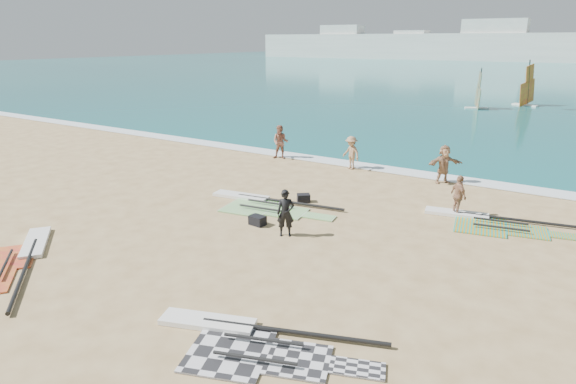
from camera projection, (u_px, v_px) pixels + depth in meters
The scene contains 17 objects.
ground at pixel (219, 262), 13.83m from camera, with size 300.00×300.00×0.00m, color tan.
sea at pixel (562, 66), 120.21m from camera, with size 300.00×240.00×0.06m, color #0D5761.
surf_line at pixel (381, 169), 23.75m from camera, with size 300.00×1.20×0.04m, color white.
far_town at pixel (508, 46), 141.37m from camera, with size 160.00×8.00×12.00m.
rig_grey at pixel (245, 340), 10.15m from camera, with size 5.19×2.99×0.20m.
rig_green at pixel (260, 203), 18.61m from camera, with size 5.57×2.52×0.20m.
rig_orange at pixel (487, 222), 16.74m from camera, with size 5.29×2.51×0.20m.
rig_red at pixel (12, 260), 13.84m from camera, with size 4.63×4.58×0.20m.
gear_bag_near at pixel (304, 198), 18.90m from camera, with size 0.49×0.36×0.31m, color black.
gear_bag_far at pixel (257, 220), 16.55m from camera, with size 0.54×0.38×0.32m, color black.
person_wetsuit at pixel (286, 213), 15.45m from camera, with size 0.57×0.37×1.55m, color black.
beachgoer_left at pixel (281, 142), 25.58m from camera, with size 0.87×0.68×1.80m, color #985F4A.
beachgoer_mid at pixel (351, 153), 23.50m from camera, with size 1.06×0.61×1.64m, color #9F7856.
beachgoer_back at pixel (459, 196), 17.29m from camera, with size 0.88×0.36×1.49m, color #A37455.
beachgoer_right at pixel (444, 164), 21.20m from camera, with size 1.59×0.51×1.72m, color #A97E5B.
windsurfer_left at pixel (478, 97), 44.07m from camera, with size 2.13×2.38×3.75m.
windsurfer_centre at pixel (527, 93), 46.07m from camera, with size 2.49×2.78×4.37m.
Camera 1 is at (8.39, -9.58, 6.09)m, focal length 30.00 mm.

